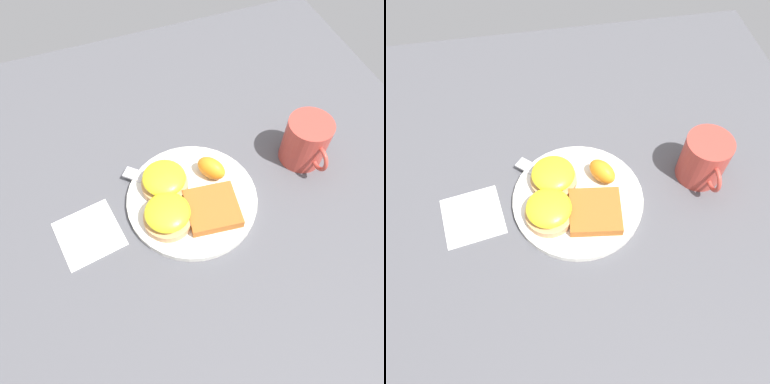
# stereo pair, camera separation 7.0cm
# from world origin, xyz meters

# --- Properties ---
(ground_plane) EXTENTS (1.10, 1.10, 0.00)m
(ground_plane) POSITION_xyz_m (0.00, 0.00, 0.00)
(ground_plane) COLOR #4C4C51
(plate) EXTENTS (0.25, 0.25, 0.01)m
(plate) POSITION_xyz_m (0.00, 0.00, 0.01)
(plate) COLOR silver
(plate) RESTS_ON ground_plane
(sandwich_benedict_left) EXTENTS (0.09, 0.09, 0.05)m
(sandwich_benedict_left) POSITION_xyz_m (-0.04, -0.04, 0.04)
(sandwich_benedict_left) COLOR tan
(sandwich_benedict_left) RESTS_ON plate
(sandwich_benedict_right) EXTENTS (0.09, 0.09, 0.05)m
(sandwich_benedict_right) POSITION_xyz_m (0.03, -0.06, 0.04)
(sandwich_benedict_right) COLOR tan
(sandwich_benedict_right) RESTS_ON plate
(hashbrown_patty) EXTENTS (0.10, 0.11, 0.02)m
(hashbrown_patty) POSITION_xyz_m (0.04, 0.03, 0.02)
(hashbrown_patty) COLOR #A75922
(hashbrown_patty) RESTS_ON plate
(orange_wedge) EXTENTS (0.07, 0.06, 0.04)m
(orange_wedge) POSITION_xyz_m (-0.04, 0.05, 0.04)
(orange_wedge) COLOR orange
(orange_wedge) RESTS_ON plate
(fork) EXTENTS (0.16, 0.17, 0.00)m
(fork) POSITION_xyz_m (-0.04, -0.04, 0.02)
(fork) COLOR silver
(fork) RESTS_ON plate
(cup) EXTENTS (0.12, 0.09, 0.10)m
(cup) POSITION_xyz_m (-0.02, 0.25, 0.05)
(cup) COLOR #B23D33
(cup) RESTS_ON ground_plane
(napkin) EXTENTS (0.13, 0.13, 0.00)m
(napkin) POSITION_xyz_m (-0.00, -0.20, 0.00)
(napkin) COLOR white
(napkin) RESTS_ON ground_plane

